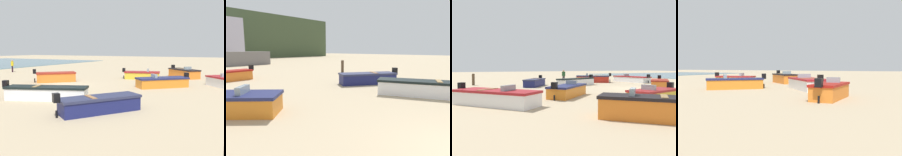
{
  "view_description": "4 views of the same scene",
  "coord_description": "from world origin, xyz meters",
  "views": [
    {
      "loc": [
        16.42,
        13.08,
        2.98
      ],
      "look_at": [
        -0.92,
        4.32,
        0.72
      ],
      "focal_mm": 39.93,
      "sensor_mm": 36.0,
      "label": 1
    },
    {
      "loc": [
        -4.99,
        0.13,
        2.4
      ],
      "look_at": [
        4.83,
        8.78,
        0.44
      ],
      "focal_mm": 30.78,
      "sensor_mm": 36.0,
      "label": 2
    },
    {
      "loc": [
        -16.94,
        14.75,
        2.02
      ],
      "look_at": [
        2.34,
        5.9,
        1.0
      ],
      "focal_mm": 37.83,
      "sensor_mm": 36.0,
      "label": 3
    },
    {
      "loc": [
        13.48,
        20.02,
        1.65
      ],
      "look_at": [
        -2.95,
        12.15,
        0.86
      ],
      "focal_mm": 43.64,
      "sensor_mm": 36.0,
      "label": 4
    }
  ],
  "objects": [
    {
      "name": "boat_white_1",
      "position": [
        5.26,
        3.11,
        0.41
      ],
      "size": [
        2.82,
        5.02,
        1.13
      ],
      "rotation": [
        0.0,
        0.0,
        0.36
      ],
      "color": "white",
      "rests_on": "ground"
    },
    {
      "name": "boat_navy_4",
      "position": [
        6.38,
        7.35,
        0.4
      ],
      "size": [
        3.95,
        3.29,
        1.09
      ],
      "rotation": [
        0.0,
        0.0,
        0.96
      ],
      "color": "navy",
      "rests_on": "ground"
    },
    {
      "name": "boat_orange_8",
      "position": [
        0.35,
        15.97,
        0.42
      ],
      "size": [
        3.62,
        1.3,
        1.12
      ],
      "rotation": [
        0.0,
        0.0,
        1.59
      ],
      "color": "orange",
      "rests_on": "ground"
    },
    {
      "name": "mooring_post_near_water",
      "position": [
        10.39,
        13.04,
        0.63
      ],
      "size": [
        0.29,
        0.29,
        1.26
      ],
      "primitive_type": "cylinder",
      "color": "#4E3C2B",
      "rests_on": "ground"
    }
  ]
}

